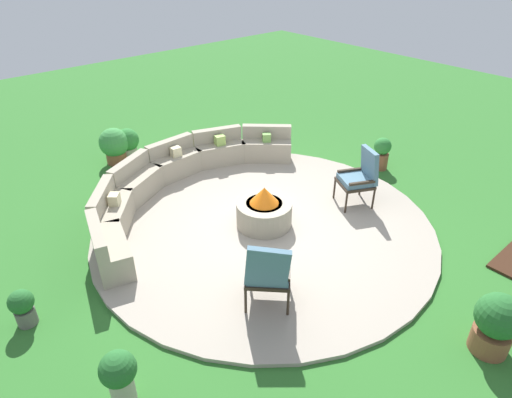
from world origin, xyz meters
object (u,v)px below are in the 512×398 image
at_px(potted_plant_5, 23,306).
at_px(potted_plant_3, 119,375).
at_px(curved_stone_bench, 177,178).
at_px(potted_plant_4, 382,152).
at_px(potted_plant_0, 128,142).
at_px(potted_plant_1, 497,323).
at_px(fire_pit, 264,210).
at_px(potted_plant_2, 114,145).
at_px(lounge_chair_front_right, 360,176).
at_px(lounge_chair_front_left, 268,271).

bearing_deg(potted_plant_5, potted_plant_3, -76.60).
bearing_deg(curved_stone_bench, potted_plant_4, -26.13).
bearing_deg(potted_plant_0, potted_plant_1, -84.23).
height_order(curved_stone_bench, potted_plant_0, curved_stone_bench).
relative_size(fire_pit, potted_plant_0, 1.35).
relative_size(curved_stone_bench, potted_plant_0, 7.24).
height_order(potted_plant_2, potted_plant_3, potted_plant_2).
bearing_deg(potted_plant_1, curved_stone_bench, 98.42).
relative_size(potted_plant_2, potted_plant_5, 1.48).
bearing_deg(curved_stone_bench, potted_plant_5, -155.33).
relative_size(fire_pit, lounge_chair_front_right, 0.88).
bearing_deg(lounge_chair_front_right, lounge_chair_front_left, 131.96).
bearing_deg(potted_plant_5, fire_pit, -6.08).
relative_size(lounge_chair_front_left, potted_plant_0, 1.54).
bearing_deg(curved_stone_bench, lounge_chair_front_right, -47.75).
xyz_separation_m(lounge_chair_front_right, potted_plant_5, (-5.32, 0.97, -0.32)).
bearing_deg(fire_pit, potted_plant_1, -85.14).
distance_m(curved_stone_bench, lounge_chair_front_right, 3.27).
bearing_deg(potted_plant_5, potted_plant_1, -45.24).
bearing_deg(potted_plant_2, potted_plant_5, -129.96).
bearing_deg(curved_stone_bench, potted_plant_2, 97.24).
xyz_separation_m(fire_pit, potted_plant_0, (-0.44, 3.82, 0.04)).
xyz_separation_m(lounge_chair_front_left, potted_plant_5, (-2.45, 1.75, -0.31)).
bearing_deg(potted_plant_2, potted_plant_4, -43.91).
xyz_separation_m(lounge_chair_front_left, potted_plant_0, (0.73, 5.19, -0.23)).
distance_m(lounge_chair_front_left, potted_plant_0, 5.24).
height_order(lounge_chair_front_right, potted_plant_0, lounge_chair_front_right).
height_order(lounge_chair_front_right, potted_plant_3, lounge_chair_front_right).
bearing_deg(potted_plant_5, potted_plant_4, -3.20).
height_order(lounge_chair_front_right, potted_plant_5, lounge_chair_front_right).
distance_m(potted_plant_1, potted_plant_5, 5.57).
distance_m(fire_pit, curved_stone_bench, 1.89).
height_order(potted_plant_0, potted_plant_3, potted_plant_0).
distance_m(fire_pit, potted_plant_0, 3.85).
height_order(curved_stone_bench, potted_plant_1, potted_plant_1).
height_order(lounge_chair_front_left, potted_plant_4, lounge_chair_front_left).
height_order(fire_pit, potted_plant_0, fire_pit).
bearing_deg(potted_plant_2, curved_stone_bench, -82.76).
distance_m(fire_pit, lounge_chair_front_right, 1.82).
distance_m(lounge_chair_front_left, potted_plant_5, 3.03).
distance_m(potted_plant_2, potted_plant_5, 4.48).
bearing_deg(potted_plant_3, lounge_chair_front_right, 9.13).
relative_size(potted_plant_0, potted_plant_4, 1.00).
relative_size(fire_pit, potted_plant_3, 1.35).
xyz_separation_m(lounge_chair_front_right, potted_plant_3, (-4.90, -0.79, -0.21)).
height_order(fire_pit, potted_plant_3, fire_pit).
bearing_deg(potted_plant_3, potted_plant_4, 12.13).
bearing_deg(potted_plant_3, fire_pit, 23.25).
relative_size(potted_plant_1, potted_plant_3, 1.19).
xyz_separation_m(potted_plant_1, potted_plant_5, (-3.92, 3.96, -0.14)).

